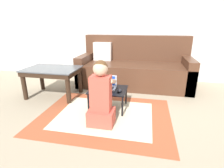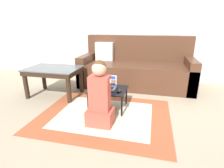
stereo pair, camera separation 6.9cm
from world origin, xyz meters
name	(u,v)px [view 2 (the right image)]	position (x,y,z in m)	size (l,w,h in m)	color
ground_plane	(114,109)	(0.00, 0.00, 0.00)	(16.00, 16.00, 0.00)	gray
wall_back	(132,19)	(0.00, 1.63, 1.25)	(9.00, 0.06, 2.50)	silver
area_rug	(104,115)	(-0.08, -0.20, 0.00)	(1.68, 1.31, 0.01)	#9E4C2D
couch	(135,69)	(0.16, 1.17, 0.31)	(2.08, 0.88, 0.93)	#4C2D1E
coffee_table	(54,72)	(-1.08, 0.30, 0.39)	(0.85, 0.58, 0.47)	#4C5156
laptop_desk	(108,91)	(-0.08, 0.01, 0.26)	(0.50, 0.43, 0.29)	black
laptop	(106,86)	(-0.13, 0.04, 0.33)	(0.29, 0.17, 0.18)	#B7BCC6
computer_mouse	(119,90)	(0.08, -0.05, 0.31)	(0.07, 0.09, 0.03)	black
person_seated	(100,97)	(-0.07, -0.41, 0.35)	(0.30, 0.38, 0.77)	#CC4C3D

